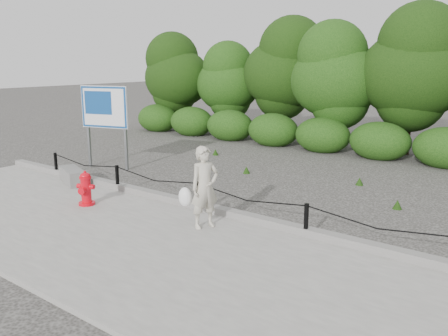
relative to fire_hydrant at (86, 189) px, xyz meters
The scene contains 9 objects.
ground 2.45m from the fire_hydrant, 29.74° to the left, with size 90.00×90.00×0.00m, color #2D2B28.
sidewalk 2.28m from the fire_hydrant, 21.02° to the right, with size 14.00×4.00×0.08m, color gray.
curb 2.45m from the fire_hydrant, 30.76° to the left, with size 14.00×0.22×0.14m, color slate.
chain_barrier 2.41m from the fire_hydrant, 29.74° to the left, with size 10.06×0.06×0.60m.
treeline 10.53m from the fire_hydrant, 78.84° to the left, with size 20.17×3.74×4.78m.
fire_hydrant is the anchor object (origin of this frame).
pedestrian 2.93m from the fire_hydrant, ahead, with size 0.76×0.65×1.52m.
concrete_block 2.04m from the fire_hydrant, 152.72° to the left, with size 1.13×0.40×0.36m, color slate.
advertising_sign 4.04m from the fire_hydrant, 134.51° to the left, with size 1.44×0.52×2.39m.
Camera 1 is at (6.14, -7.10, 3.12)m, focal length 38.00 mm.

